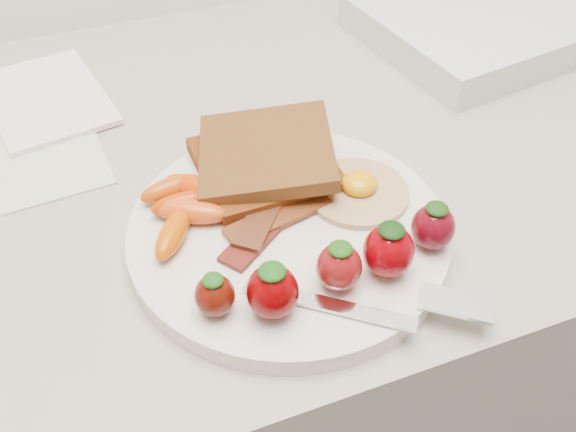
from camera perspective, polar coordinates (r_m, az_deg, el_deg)
name	(u,v)px	position (r m, az deg, el deg)	size (l,w,h in m)	color
counter	(266,380)	(1.00, -1.95, -14.35)	(2.00, 0.60, 0.90)	gray
plate	(288,232)	(0.54, 0.00, -1.45)	(0.27, 0.27, 0.02)	silver
toast_lower	(265,165)	(0.58, -2.07, 4.51)	(0.12, 0.12, 0.01)	#46250C
toast_upper	(266,152)	(0.58, -1.96, 5.71)	(0.12, 0.12, 0.01)	#462E11
fried_egg	(358,190)	(0.57, 6.26, 2.33)	(0.10, 0.10, 0.02)	beige
bacon_strips	(269,219)	(0.54, -1.69, -0.24)	(0.11, 0.10, 0.01)	#42090B
baby_carrots	(184,205)	(0.55, -9.23, 0.99)	(0.09, 0.11, 0.02)	#BA3500
strawberries	(341,263)	(0.48, 4.76, -4.20)	(0.21, 0.05, 0.05)	#4C0D05
fork	(387,304)	(0.48, 8.81, -7.73)	(0.17, 0.10, 0.00)	silver
paper_sheet	(8,141)	(0.71, -23.63, 6.13)	(0.17, 0.22, 0.00)	beige
notepad	(46,98)	(0.76, -20.70, 9.77)	(0.12, 0.17, 0.01)	white
appliance	(488,20)	(0.87, 17.35, 16.29)	(0.29, 0.23, 0.04)	silver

